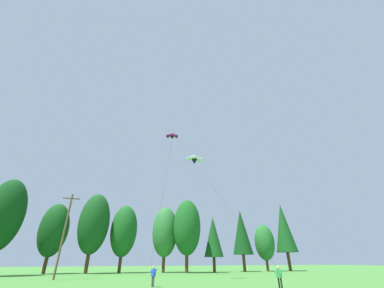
# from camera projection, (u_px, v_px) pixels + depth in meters

# --- Properties ---
(treeline_tree_b) EXTENTS (5.78, 5.78, 14.74)m
(treeline_tree_b) POSITION_uv_depth(u_px,v_px,m) (4.00, 214.00, 38.38)
(treeline_tree_b) COLOR #472D19
(treeline_tree_b) RESTS_ON ground_plane
(treeline_tree_c) EXTENTS (5.07, 5.07, 12.13)m
(treeline_tree_c) POSITION_uv_depth(u_px,v_px,m) (54.00, 230.00, 44.19)
(treeline_tree_c) COLOR #472D19
(treeline_tree_c) RESTS_ON ground_plane
(treeline_tree_d) EXTENTS (5.66, 5.66, 14.30)m
(treeline_tree_d) POSITION_uv_depth(u_px,v_px,m) (94.00, 223.00, 45.79)
(treeline_tree_d) COLOR #472D19
(treeline_tree_d) RESTS_ON ground_plane
(treeline_tree_e) EXTENTS (5.18, 5.18, 12.53)m
(treeline_tree_e) POSITION_uv_depth(u_px,v_px,m) (124.00, 231.00, 47.73)
(treeline_tree_e) COLOR #472D19
(treeline_tree_e) RESTS_ON ground_plane
(treeline_tree_f) EXTENTS (5.20, 5.20, 12.59)m
(treeline_tree_f) POSITION_uv_depth(u_px,v_px,m) (165.00, 231.00, 49.38)
(treeline_tree_f) COLOR #472D19
(treeline_tree_f) RESTS_ON ground_plane
(treeline_tree_g) EXTENTS (5.53, 5.53, 13.80)m
(treeline_tree_g) POSITION_uv_depth(u_px,v_px,m) (187.00, 227.00, 48.36)
(treeline_tree_g) COLOR #472D19
(treeline_tree_g) RESTS_ON ground_plane
(treeline_tree_h) EXTENTS (3.96, 3.96, 10.71)m
(treeline_tree_h) POSITION_uv_depth(u_px,v_px,m) (213.00, 237.00, 49.95)
(treeline_tree_h) COLOR #472D19
(treeline_tree_h) RESTS_ON ground_plane
(treeline_tree_i) EXTENTS (4.41, 4.41, 12.76)m
(treeline_tree_i) POSITION_uv_depth(u_px,v_px,m) (241.00, 232.00, 53.61)
(treeline_tree_i) COLOR #472D19
(treeline_tree_i) RESTS_ON ground_plane
(treeline_tree_j) EXTENTS (4.44, 4.44, 9.77)m
(treeline_tree_j) POSITION_uv_depth(u_px,v_px,m) (265.00, 242.00, 54.28)
(treeline_tree_j) COLOR #472D19
(treeline_tree_j) RESTS_ON ground_plane
(treeline_tree_k) EXTENTS (4.89, 4.89, 14.96)m
(treeline_tree_k) POSITION_uv_depth(u_px,v_px,m) (284.00, 228.00, 57.51)
(treeline_tree_k) COLOR #472D19
(treeline_tree_k) RESTS_ON ground_plane
(utility_pole) EXTENTS (2.20, 0.26, 10.51)m
(utility_pole) POSITION_uv_depth(u_px,v_px,m) (64.00, 232.00, 31.02)
(utility_pole) COLOR brown
(utility_pole) RESTS_ON ground_plane
(kite_flyer_near) EXTENTS (0.73, 0.75, 1.69)m
(kite_flyer_near) POSITION_uv_depth(u_px,v_px,m) (153.00, 274.00, 21.26)
(kite_flyer_near) COLOR #4C4C51
(kite_flyer_near) RESTS_ON ground_plane
(kite_flyer_mid) EXTENTS (0.75, 0.76, 1.69)m
(kite_flyer_mid) POSITION_uv_depth(u_px,v_px,m) (279.00, 275.00, 19.71)
(kite_flyer_mid) COLOR black
(kite_flyer_mid) RESTS_ON ground_plane
(parafoil_kite_high_magenta) EXTENTS (6.66, 16.87, 23.20)m
(parafoil_kite_high_magenta) POSITION_uv_depth(u_px,v_px,m) (172.00, 136.00, 46.53)
(parafoil_kite_high_magenta) COLOR #D12893
(parafoil_kite_mid_white) EXTENTS (4.42, 12.31, 14.61)m
(parafoil_kite_mid_white) POSITION_uv_depth(u_px,v_px,m) (194.00, 160.00, 34.98)
(parafoil_kite_mid_white) COLOR white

